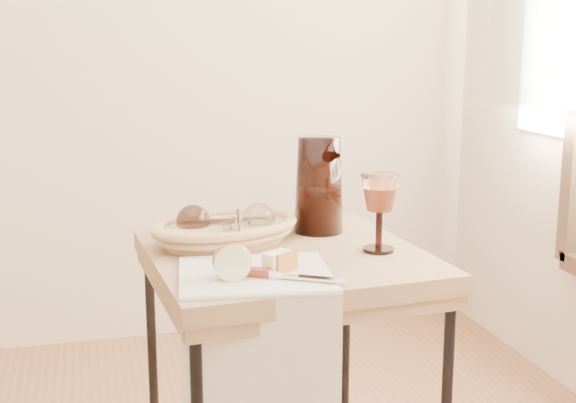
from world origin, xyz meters
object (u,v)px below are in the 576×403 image
object	(u,v)px
wine_goblet	(379,212)
table_knife	(279,273)
tea_towel	(255,274)
apple_half	(232,261)
bread_basket	(225,233)
goblet_lying_a	(212,221)
goblet_lying_b	(247,223)
pitcher	(319,185)

from	to	relation	value
wine_goblet	table_knife	size ratio (longest dim) A/B	0.74
tea_towel	apple_half	distance (m)	0.07
bread_basket	goblet_lying_a	bearing A→B (deg)	136.92
goblet_lying_a	apple_half	bearing A→B (deg)	95.57
tea_towel	bread_basket	distance (m)	0.27
goblet_lying_b	wine_goblet	distance (m)	0.31
apple_half	table_knife	size ratio (longest dim) A/B	0.32
wine_goblet	tea_towel	bearing A→B (deg)	-160.83
tea_towel	table_knife	xyz separation A→B (m)	(0.04, -0.05, 0.01)
wine_goblet	apple_half	xyz separation A→B (m)	(-0.36, -0.13, -0.05)
wine_goblet	apple_half	world-z (taller)	wine_goblet
goblet_lying_b	goblet_lying_a	bearing A→B (deg)	117.22
goblet_lying_a	apple_half	size ratio (longest dim) A/B	1.67
tea_towel	bread_basket	size ratio (longest dim) A/B	0.96
tea_towel	wine_goblet	distance (m)	0.34
bread_basket	table_knife	xyz separation A→B (m)	(0.05, -0.31, -0.01)
pitcher	goblet_lying_a	bearing A→B (deg)	-152.05
wine_goblet	table_knife	xyz separation A→B (m)	(-0.27, -0.15, -0.08)
goblet_lying_a	table_knife	xyz separation A→B (m)	(0.08, -0.33, -0.04)
goblet_lying_b	wine_goblet	xyz separation A→B (m)	(0.28, -0.14, 0.04)
apple_half	tea_towel	bearing A→B (deg)	31.48
apple_half	goblet_lying_a	bearing A→B (deg)	95.47
goblet_lying_b	apple_half	bearing A→B (deg)	-146.79
apple_half	table_knife	xyz separation A→B (m)	(0.09, -0.02, -0.03)
table_knife	apple_half	bearing A→B (deg)	-163.33
tea_towel	apple_half	world-z (taller)	apple_half
goblet_lying_a	wine_goblet	xyz separation A→B (m)	(0.35, -0.17, 0.04)
pitcher	apple_half	bearing A→B (deg)	-110.12
pitcher	wine_goblet	xyz separation A→B (m)	(0.08, -0.21, -0.03)
goblet_lying_a	bread_basket	bearing A→B (deg)	160.89
tea_towel	goblet_lying_a	size ratio (longest dim) A/B	2.34
bread_basket	pitcher	size ratio (longest dim) A/B	1.16
bread_basket	apple_half	xyz separation A→B (m)	(-0.04, -0.29, 0.02)
bread_basket	goblet_lying_b	bearing A→B (deg)	-38.32
wine_goblet	apple_half	distance (m)	0.39
goblet_lying_b	bread_basket	bearing A→B (deg)	119.04
pitcher	table_knife	bearing A→B (deg)	-98.33
pitcher	wine_goblet	bearing A→B (deg)	-50.31
goblet_lying_a	pitcher	distance (m)	0.29
goblet_lying_a	wine_goblet	size ratio (longest dim) A/B	0.72
tea_towel	goblet_lying_a	bearing A→B (deg)	105.66
goblet_lying_b	pitcher	bearing A→B (deg)	-18.77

